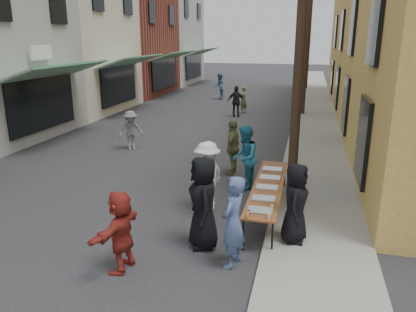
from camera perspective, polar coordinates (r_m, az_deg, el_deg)
The scene contains 27 objects.
ground at distance 10.03m, azimuth -15.01°, elevation -8.84°, with size 120.00×120.00×0.00m, color #28282B.
sidewalk at distance 23.24m, azimuth 14.79°, elevation 5.63°, with size 2.20×60.00×0.10m, color gray.
storefront_row at distance 27.10m, azimuth -19.36°, elevation 15.40°, with size 8.00×37.00×9.00m.
utility_pole_near at distance 10.88m, azimuth 13.00°, elevation 17.70°, with size 0.26×0.26×9.00m, color #2D2116.
utility_pole_mid at distance 22.87m, azimuth 13.80°, elevation 16.76°, with size 0.26×0.26×9.00m, color #2D2116.
utility_pole_far at distance 34.87m, azimuth 14.05°, elevation 16.47°, with size 0.26×0.26×9.00m, color #2D2116.
serving_table at distance 9.89m, azimuth 8.45°, elevation -4.31°, with size 0.70×4.00×0.75m.
catering_tray_sausage at distance 8.34m, azimuth 7.31°, elevation -7.73°, with size 0.50×0.33×0.08m, color maroon.
catering_tray_foil_b at distance 8.93m, azimuth 7.82°, elevation -6.06°, with size 0.50×0.33×0.08m, color #B2B2B7.
catering_tray_buns at distance 9.58m, azimuth 8.29°, elevation -4.50°, with size 0.50×0.33×0.08m, color tan.
catering_tray_foil_d at distance 10.24m, azimuth 8.70°, elevation -3.13°, with size 0.50×0.33×0.08m, color #B2B2B7.
catering_tray_buns_end at distance 10.90m, azimuth 9.06°, elevation -1.93°, with size 0.50×0.33×0.08m, color tan.
condiment_jar_a at distance 8.09m, azimuth 5.49°, elevation -8.45°, with size 0.07×0.07×0.08m, color #A57F26.
condiment_jar_b at distance 8.18m, azimuth 5.60°, elevation -8.16°, with size 0.07×0.07×0.08m, color #A57F26.
condiment_jar_c at distance 8.27m, azimuth 5.70°, elevation -7.88°, with size 0.07×0.07×0.08m, color #A57F26.
cup_stack at distance 8.08m, azimuth 8.52°, elevation -8.42°, with size 0.08×0.08×0.12m, color tan.
guest_front_a at distance 8.24m, azimuth -0.68°, elevation -6.55°, with size 0.95×0.62×1.93m, color black.
guest_front_b at distance 7.59m, azimuth 3.53°, elevation -9.27°, with size 0.65×0.43×1.79m, color #465A88.
guest_front_c at distance 11.44m, azimuth 5.16°, elevation -0.24°, with size 0.89×0.69×1.83m, color teal.
guest_front_d at distance 9.96m, azimuth -0.11°, elevation -2.92°, with size 1.14×0.66×1.77m, color white.
guest_front_e at distance 12.65m, azimuth 3.51°, elevation 1.23°, with size 1.03×0.43×1.75m, color olive.
guest_queue_back at distance 7.68m, azimuth -12.17°, elevation -10.27°, with size 1.44×0.46×1.56m, color #9D2C22.
server at distance 8.48m, azimuth 12.20°, elevation -6.49°, with size 0.82×0.53×1.67m, color black.
passerby_left at distance 15.78m, azimuth -10.79°, elevation 3.57°, with size 0.97×0.56×1.50m, color slate.
passerby_mid at distance 22.07m, azimuth 4.03°, elevation 7.66°, with size 0.98×0.41×1.68m, color black.
passerby_right at distance 23.19m, azimuth 4.98°, elevation 7.89°, with size 0.56×0.37×1.54m, color olive.
passerby_far at distance 28.38m, azimuth 1.64°, elevation 9.77°, with size 0.88×0.68×1.81m, color #5373A1.
Camera 1 is at (4.60, -7.87, 4.18)m, focal length 35.00 mm.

